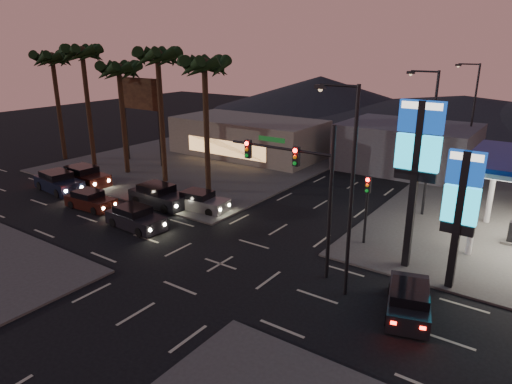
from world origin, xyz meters
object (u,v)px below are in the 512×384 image
Objects in this scene: pylon_sign_short at (461,200)px; car_lane_a_mid at (90,200)px; car_lane_a_rear at (59,182)px; car_lane_b_rear at (84,176)px; pylon_sign_tall at (418,153)px; car_lane_b_mid at (159,196)px; traffic_signal_mast at (300,176)px; car_lane_b_front at (200,201)px; car_lane_a_front at (135,218)px; suv_station at (409,300)px.

pylon_sign_short is 1.69× the size of car_lane_a_mid.
car_lane_b_rear is (0.24, 2.26, 0.01)m from car_lane_a_rear.
pylon_sign_tall is 23.17m from car_lane_a_mid.
traffic_signal_mast is at bearing -11.86° from car_lane_b_mid.
pylon_sign_tall reaches higher than car_lane_b_mid.
car_lane_b_mid is at bearing -161.42° from car_lane_b_front.
car_lane_b_rear is (-12.35, -1.02, 0.11)m from car_lane_b_front.
car_lane_a_rear is at bearing -96.19° from car_lane_b_rear.
pylon_sign_short is at bearing 19.13° from traffic_signal_mast.
suv_station is (17.94, 0.20, -0.01)m from car_lane_a_front.
car_lane_b_front is 3.31m from car_lane_b_mid.
car_lane_b_mid is at bearing 169.26° from suv_station.
pylon_sign_tall is at bearing 5.91° from car_lane_a_rear.
car_lane_b_mid is at bearing -0.21° from car_lane_b_rear.
traffic_signal_mast is at bearing -20.50° from car_lane_b_front.
traffic_signal_mast is at bearing 171.73° from suv_station.
pylon_sign_tall reaches higher than suv_station.
car_lane_a_rear is at bearing 176.99° from suv_station.
traffic_signal_mast is at bearing -1.57° from car_lane_a_rear.
car_lane_a_front is at bearing -174.59° from traffic_signal_mast.
pylon_sign_tall is at bearing 108.97° from suv_station.
car_lane_a_rear is at bearing -174.09° from pylon_sign_tall.
pylon_sign_tall is 1.29× the size of pylon_sign_short.
traffic_signal_mast reaches higher than car_lane_b_mid.
car_lane_b_mid is 20.22m from suv_station.
pylon_sign_short is at bearing 3.55° from car_lane_a_rear.
pylon_sign_short is at bearing -21.80° from pylon_sign_tall.
traffic_signal_mast is 1.77× the size of suv_station.
suv_station is at bearing -1.02° from car_lane_a_mid.
car_lane_a_rear reaches higher than car_lane_b_mid.
car_lane_a_front is (-18.92, -3.62, -3.99)m from pylon_sign_short.
car_lane_a_mid is 8.16m from car_lane_b_front.
car_lane_b_mid is 9.21m from car_lane_b_rear.
car_lane_b_mid is 0.98× the size of car_lane_b_rear.
car_lane_a_front is at bearing -8.68° from car_lane_a_rear.
car_lane_b_front is at bearing 32.63° from car_lane_a_mid.
traffic_signal_mast is 17.95m from car_lane_a_mid.
suv_station is at bearing 0.62° from car_lane_a_front.
pylon_sign_tall is 17.99m from car_lane_a_front.
car_lane_b_rear is (-27.56, -0.62, -5.63)m from pylon_sign_tall.
pylon_sign_short reaches higher than car_lane_a_front.
traffic_signal_mast is 1.93× the size of car_lane_a_mid.
car_lane_b_front is at bearing 175.48° from pylon_sign_short.
car_lane_a_mid is 23.60m from suv_station.
traffic_signal_mast is (-4.74, -3.51, -1.17)m from pylon_sign_tall.
car_lane_a_front is 5.16m from car_lane_b_front.
car_lane_a_rear is at bearing 168.91° from car_lane_a_mid.
car_lane_b_rear reaches higher than car_lane_a_mid.
suv_station is (29.08, -3.80, -0.11)m from car_lane_b_rear.
pylon_sign_tall is 7.40m from suv_station.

